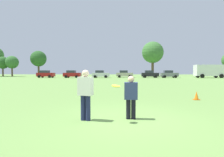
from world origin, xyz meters
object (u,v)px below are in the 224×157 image
Objects in this scene: parked_car_near_left at (46,74)px; box_truck at (212,71)px; parked_car_mid_left at (72,74)px; frisbee at (116,86)px; parked_car_near_right at (150,74)px; parked_car_far_right at (169,74)px; player_defender at (131,95)px; player_thrower at (85,92)px; parked_car_mid_right at (124,74)px; parked_car_center at (101,74)px; traffic_cone at (196,96)px.

box_truck is (40.83, 0.54, 0.83)m from parked_car_near_left.
parked_car_near_left and parked_car_mid_left have the same top height.
parked_car_mid_left is at bearing 106.00° from frisbee.
parked_car_mid_left is 1.00× the size of parked_car_near_right.
parked_car_near_left is 1.00× the size of parked_car_far_right.
frisbee is at bearing -74.00° from parked_car_mid_left.
parked_car_far_right reaches higher than player_defender.
parked_car_mid_left is at bearing -178.45° from box_truck.
parked_car_near_left is 0.50× the size of box_truck.
parked_car_near_right reaches higher than frisbee.
box_truck is at bearing 61.03° from player_defender.
parked_car_far_right is at bearing 73.54° from player_defender.
parked_car_mid_left and parked_car_near_right have the same top height.
parked_car_near_right is at bearing 77.89° from player_thrower.
parked_car_mid_right is 6.29m from parked_car_near_right.
parked_car_mid_right is at bearing 177.22° from box_truck.
parked_car_center is at bearing -179.22° from box_truck.
parked_car_mid_right reaches higher than player_defender.
parked_car_center is 1.00× the size of parked_car_near_right.
player_thrower is 46.84m from box_truck.
box_truck is at bearing -1.28° from parked_car_near_right.
player_defender is 42.19m from parked_car_far_right.
parked_car_near_left is at bearing 122.73° from traffic_cone.
parked_car_mid_left is 0.50× the size of box_truck.
parked_car_mid_left is 1.00× the size of parked_car_center.
player_defender is at bearing 43.54° from frisbee.
player_defender reaches higher than traffic_cone.
parked_car_mid_left is (6.72, -0.38, 0.00)m from parked_car_near_left.
parked_car_near_left reaches higher than traffic_cone.
parked_car_near_right is 15.02m from box_truck.
parked_car_near_right is at bearing 79.87° from player_defender.
traffic_cone is at bearing -57.27° from parked_car_near_left.
parked_car_near_right is (8.74, 40.72, -0.02)m from player_thrower.
player_thrower is 0.39× the size of parked_car_mid_right.
frisbee is 0.57× the size of traffic_cone.
parked_car_near_right is at bearing 3.32° from parked_car_center.
parked_car_center reaches higher than traffic_cone.
parked_car_near_left is (-18.10, 40.07, -0.24)m from frisbee.
parked_car_near_left is (-18.60, 39.60, 0.11)m from player_defender.
player_defender is 0.35× the size of parked_car_center.
parked_car_far_right is at bearing 2.99° from parked_car_mid_left.
player_thrower is 7.26m from traffic_cone.
player_defender is at bearing -100.13° from parked_car_near_right.
traffic_cone is 38.25m from parked_car_mid_left.
box_truck is (27.16, 0.37, 0.83)m from parked_car_center.
box_truck is (23.73, 40.38, 0.81)m from player_thrower.
parked_car_far_right is (13.46, 40.71, -0.02)m from player_thrower.
player_thrower is at bearing -93.44° from parked_car_mid_right.
parked_car_mid_right is (0.98, 41.17, 0.11)m from player_defender.
parked_car_far_right is (30.56, 0.87, 0.00)m from parked_car_near_left.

